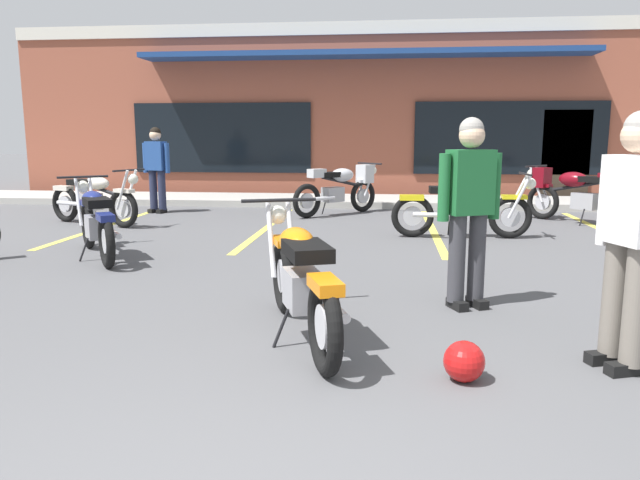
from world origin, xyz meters
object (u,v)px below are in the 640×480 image
(motorcycle_red_sportbike, at_px, (575,193))
(motorcycle_blue_standard, at_px, (94,198))
(person_by_back_row, at_px, (631,226))
(helmet_on_pavement, at_px, (464,361))
(person_in_shorts_foreground, at_px, (469,202))
(motorcycle_silver_naked, at_px, (341,187))
(person_in_black_shirt, at_px, (156,165))
(motorcycle_orange_scrambler, at_px, (96,221))
(motorcycle_black_cruiser, at_px, (463,207))
(motorcycle_foreground_classic, at_px, (300,278))

(motorcycle_red_sportbike, relative_size, motorcycle_blue_standard, 0.84)
(person_by_back_row, relative_size, helmet_on_pavement, 6.44)
(person_in_shorts_foreground, bearing_deg, motorcycle_silver_naked, 104.37)
(person_in_black_shirt, bearing_deg, motorcycle_orange_scrambler, -78.55)
(motorcycle_orange_scrambler, bearing_deg, motorcycle_black_cruiser, 22.66)
(motorcycle_foreground_classic, bearing_deg, motorcycle_blue_standard, 128.82)
(motorcycle_orange_scrambler, height_order, person_by_back_row, person_by_back_row)
(person_by_back_row, xyz_separation_m, helmet_on_pavement, (-1.05, -0.32, -0.82))
(motorcycle_foreground_classic, xyz_separation_m, motorcycle_silver_naked, (-0.25, 7.23, 0.07))
(motorcycle_foreground_classic, xyz_separation_m, motorcycle_blue_standard, (-4.33, 5.39, 0.00))
(motorcycle_black_cruiser, height_order, motorcycle_silver_naked, same)
(person_in_black_shirt, distance_m, person_in_shorts_foreground, 8.03)
(motorcycle_orange_scrambler, bearing_deg, motorcycle_foreground_classic, -42.65)
(helmet_on_pavement, bearing_deg, person_by_back_row, 17.19)
(motorcycle_blue_standard, bearing_deg, person_by_back_row, -41.53)
(motorcycle_black_cruiser, relative_size, motorcycle_silver_naked, 1.26)
(motorcycle_foreground_classic, distance_m, helmet_on_pavement, 1.38)
(motorcycle_red_sportbike, bearing_deg, person_in_black_shirt, 175.87)
(motorcycle_foreground_classic, height_order, motorcycle_black_cruiser, same)
(motorcycle_silver_naked, relative_size, person_by_back_row, 1.00)
(person_in_shorts_foreground, distance_m, person_by_back_row, 1.60)
(motorcycle_black_cruiser, height_order, motorcycle_orange_scrambler, same)
(motorcycle_foreground_classic, xyz_separation_m, person_by_back_row, (2.18, -0.39, 0.49))
(motorcycle_silver_naked, bearing_deg, person_in_black_shirt, -177.78)
(motorcycle_foreground_classic, distance_m, person_by_back_row, 2.27)
(person_in_black_shirt, bearing_deg, helmet_on_pavement, -57.37)
(motorcycle_black_cruiser, bearing_deg, helmet_on_pavement, -96.71)
(motorcycle_black_cruiser, height_order, person_by_back_row, person_by_back_row)
(motorcycle_silver_naked, xyz_separation_m, person_in_black_shirt, (-3.61, -0.14, 0.42))
(motorcycle_black_cruiser, height_order, person_in_black_shirt, person_in_black_shirt)
(helmet_on_pavement, bearing_deg, motorcycle_black_cruiser, 83.29)
(motorcycle_red_sportbike, height_order, helmet_on_pavement, motorcycle_red_sportbike)
(person_by_back_row, bearing_deg, motorcycle_silver_naked, 107.71)
(motorcycle_foreground_classic, bearing_deg, person_in_shorts_foreground, 35.94)
(motorcycle_blue_standard, bearing_deg, motorcycle_silver_naked, 24.33)
(motorcycle_silver_naked, distance_m, motorcycle_blue_standard, 4.48)
(motorcycle_silver_naked, xyz_separation_m, person_in_shorts_foreground, (1.60, -6.25, 0.42))
(motorcycle_red_sportbike, xyz_separation_m, helmet_on_pavement, (-2.77, -7.24, -0.40))
(motorcycle_black_cruiser, bearing_deg, person_in_shorts_foreground, -96.41)
(motorcycle_black_cruiser, distance_m, motorcycle_orange_scrambler, 5.16)
(person_by_back_row, bearing_deg, person_in_black_shirt, 128.96)
(motorcycle_blue_standard, height_order, helmet_on_pavement, motorcycle_blue_standard)
(motorcycle_blue_standard, xyz_separation_m, person_in_black_shirt, (0.47, 1.71, 0.49))
(person_in_shorts_foreground, bearing_deg, helmet_on_pavement, -97.36)
(motorcycle_silver_naked, bearing_deg, motorcycle_orange_scrambler, -121.37)
(motorcycle_red_sportbike, bearing_deg, motorcycle_silver_naked, 170.42)
(motorcycle_red_sportbike, xyz_separation_m, person_in_shorts_foreground, (-2.55, -5.55, 0.42))
(motorcycle_blue_standard, distance_m, person_by_back_row, 8.72)
(motorcycle_foreground_classic, distance_m, motorcycle_silver_naked, 7.24)
(motorcycle_red_sportbike, distance_m, helmet_on_pavement, 7.76)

